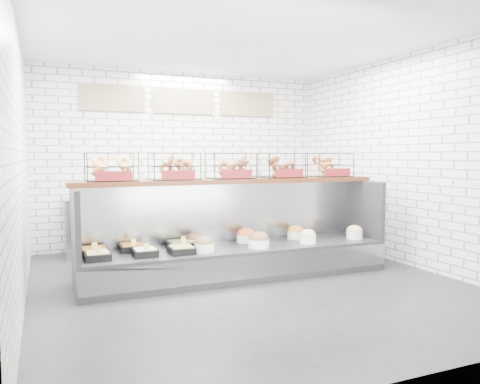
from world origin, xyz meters
name	(u,v)px	position (x,y,z in m)	size (l,w,h in m)	color
ground	(247,282)	(0.00, 0.00, 0.00)	(5.50, 5.50, 0.00)	black
room_shell	(229,118)	(0.00, 0.60, 2.06)	(5.02, 5.51, 3.01)	white
display_case	(235,251)	(-0.02, 0.34, 0.33)	(4.00, 0.90, 1.20)	black
bagel_shelf	(231,169)	(0.00, 0.52, 1.38)	(4.10, 0.50, 0.40)	#3B1A0C
prep_counter	(189,220)	(-0.01, 2.43, 0.47)	(4.00, 0.60, 1.20)	#93969B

